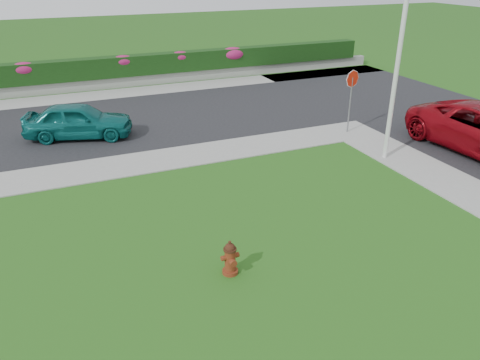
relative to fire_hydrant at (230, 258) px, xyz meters
name	(u,v)px	position (x,y,z in m)	size (l,w,h in m)	color
ground	(322,305)	(1.37, -1.77, -0.41)	(120.00, 120.00, 0.00)	black
street_far	(42,131)	(-3.63, 12.23, -0.39)	(26.00, 8.00, 0.04)	black
sidewalk_far	(15,182)	(-4.63, 7.23, -0.39)	(24.00, 2.00, 0.04)	gray
curb_corner	(350,131)	(8.37, 7.23, -0.39)	(2.00, 2.00, 0.04)	gray
sidewalk_beyond	(118,94)	(0.37, 17.23, -0.39)	(34.00, 2.00, 0.04)	gray
retaining_wall	(113,82)	(0.37, 18.73, -0.11)	(34.00, 0.40, 0.60)	gray
hedge	(111,67)	(0.37, 18.83, 0.74)	(32.00, 0.90, 1.10)	black
fire_hydrant	(230,258)	(0.00, 0.00, 0.00)	(0.43, 0.41, 0.86)	#57270D
sedan_teal	(78,120)	(-2.21, 10.78, 0.34)	(1.68, 4.17, 1.42)	#0C5D59
utility_pole	(397,67)	(7.78, 4.25, 2.90)	(0.16, 0.16, 6.62)	silver
stop_sign	(352,86)	(8.16, 7.14, 1.54)	(0.70, 0.18, 2.62)	slate
flower_clump_c	(24,69)	(-4.07, 18.73, 1.03)	(1.35, 0.87, 0.67)	#B91F68
flower_clump_d	(123,61)	(1.07, 18.73, 1.04)	(1.27, 0.81, 0.63)	#B91F68
flower_clump_e	(180,56)	(4.38, 18.73, 1.05)	(1.21, 0.78, 0.61)	#B91F68
flower_clump_f	(232,54)	(7.68, 18.73, 0.98)	(1.57, 1.01, 0.78)	#B91F68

